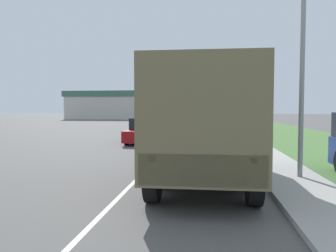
{
  "coord_description": "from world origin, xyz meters",
  "views": [
    {
      "loc": [
        2.05,
        0.97,
        2.1
      ],
      "look_at": [
        0.79,
        11.61,
        1.52
      ],
      "focal_mm": 35.0,
      "sensor_mm": 36.0,
      "label": 1
    }
  ],
  "objects_px": {
    "military_truck": "(204,121)",
    "car_second_ahead": "(157,124)",
    "lamp_post": "(295,30)",
    "car_nearest_ahead": "(146,132)"
  },
  "relations": [
    {
      "from": "military_truck",
      "to": "lamp_post",
      "type": "relative_size",
      "value": 0.95
    },
    {
      "from": "lamp_post",
      "to": "car_nearest_ahead",
      "type": "bearing_deg",
      "value": 122.13
    },
    {
      "from": "car_second_ahead",
      "to": "lamp_post",
      "type": "distance_m",
      "value": 19.17
    },
    {
      "from": "lamp_post",
      "to": "military_truck",
      "type": "bearing_deg",
      "value": -165.01
    },
    {
      "from": "military_truck",
      "to": "car_second_ahead",
      "type": "bearing_deg",
      "value": 102.63
    },
    {
      "from": "military_truck",
      "to": "car_nearest_ahead",
      "type": "height_order",
      "value": "military_truck"
    },
    {
      "from": "military_truck",
      "to": "car_second_ahead",
      "type": "relative_size",
      "value": 1.48
    },
    {
      "from": "car_nearest_ahead",
      "to": "lamp_post",
      "type": "height_order",
      "value": "lamp_post"
    },
    {
      "from": "car_second_ahead",
      "to": "lamp_post",
      "type": "bearing_deg",
      "value": -69.24
    },
    {
      "from": "military_truck",
      "to": "lamp_post",
      "type": "bearing_deg",
      "value": 14.99
    }
  ]
}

